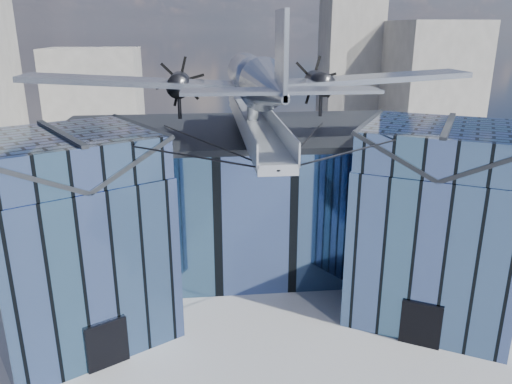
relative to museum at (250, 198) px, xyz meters
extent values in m
plane|color=gray|center=(0.00, -5.82, -5.54)|extent=(120.00, 120.00, 0.00)
cube|color=#425E88|center=(0.00, 3.18, -0.79)|extent=(28.00, 14.00, 9.50)
cube|color=#222428|center=(0.00, 3.18, 4.16)|extent=(28.00, 14.00, 0.40)
cube|color=#425E88|center=(-10.50, -6.82, -0.79)|extent=(11.79, 11.43, 9.50)
cube|color=#425E88|center=(-10.50, -6.82, 5.06)|extent=(11.56, 11.20, 2.20)
cube|color=#222428|center=(-12.45, -7.94, 5.06)|extent=(7.98, 9.23, 2.40)
cube|color=#222428|center=(-8.55, -5.69, 5.06)|extent=(7.98, 9.23, 2.40)
cube|color=#222428|center=(-10.50, -6.82, 6.21)|extent=(4.30, 7.10, 0.18)
cube|color=black|center=(-8.48, -10.33, -4.24)|extent=(2.03, 1.32, 2.60)
cube|color=black|center=(-6.60, -4.57, -0.79)|extent=(0.34, 0.34, 9.50)
cube|color=#425E88|center=(10.50, -6.82, -0.79)|extent=(11.79, 11.43, 9.50)
cube|color=#425E88|center=(10.50, -6.82, 5.06)|extent=(11.56, 11.20, 2.20)
cube|color=#222428|center=(8.55, -5.69, 5.06)|extent=(7.98, 9.23, 2.40)
cube|color=#222428|center=(12.45, -7.94, 5.06)|extent=(7.98, 9.23, 2.40)
cube|color=#222428|center=(10.50, -6.82, 6.21)|extent=(4.30, 7.10, 0.18)
cube|color=black|center=(8.48, -10.33, -4.24)|extent=(2.03, 1.32, 2.60)
cube|color=black|center=(6.60, -4.57, -0.79)|extent=(0.34, 0.34, 9.50)
cube|color=#A3A8B1|center=(0.00, -2.32, 5.56)|extent=(1.80, 21.00, 0.50)
cube|color=#A3A8B1|center=(-0.90, -2.32, 6.21)|extent=(0.08, 21.00, 1.10)
cube|color=#A3A8B1|center=(0.90, -2.32, 6.21)|extent=(0.08, 21.00, 1.10)
cylinder|color=#A3A8B1|center=(0.00, 7.18, 4.89)|extent=(0.44, 0.44, 1.35)
cylinder|color=#A3A8B1|center=(0.00, 1.18, 4.89)|extent=(0.44, 0.44, 1.35)
cylinder|color=#A3A8B1|center=(0.00, -2.82, 4.89)|extent=(0.44, 0.44, 1.35)
cylinder|color=#A3A8B1|center=(0.00, -1.82, 6.51)|extent=(0.70, 0.70, 1.40)
cylinder|color=black|center=(-5.25, -9.82, 5.86)|extent=(10.55, 6.08, 0.69)
cylinder|color=black|center=(5.25, -9.82, 5.86)|extent=(10.55, 6.08, 0.69)
cylinder|color=black|center=(-3.00, -4.32, 5.01)|extent=(6.09, 17.04, 1.19)
cylinder|color=black|center=(3.00, -4.32, 5.01)|extent=(6.09, 17.04, 1.19)
cylinder|color=#A1A6AD|center=(0.00, -1.82, 8.46)|extent=(2.50, 11.00, 2.50)
sphere|color=#A1A6AD|center=(0.00, 3.68, 8.46)|extent=(2.50, 2.50, 2.50)
cube|color=black|center=(0.00, 2.68, 9.15)|extent=(1.60, 1.40, 0.50)
cone|color=#A1A6AD|center=(0.00, -10.82, 8.76)|extent=(2.50, 7.00, 2.50)
cube|color=#A1A6AD|center=(0.00, -13.12, 10.36)|extent=(0.18, 2.40, 3.40)
cube|color=#A1A6AD|center=(0.00, -13.02, 8.96)|extent=(8.00, 1.80, 0.14)
cube|color=#A1A6AD|center=(-7.00, -0.82, 8.16)|extent=(14.00, 3.20, 1.08)
cylinder|color=black|center=(-4.60, -0.22, 7.91)|extent=(1.44, 3.20, 1.44)
cone|color=black|center=(-4.60, 1.58, 7.91)|extent=(0.70, 0.70, 0.70)
cube|color=black|center=(-4.60, 1.73, 7.91)|extent=(1.05, 0.06, 3.33)
cube|color=black|center=(-4.60, 1.73, 7.91)|extent=(2.53, 0.06, 2.53)
cube|color=black|center=(-4.60, 1.73, 7.91)|extent=(3.33, 0.06, 1.05)
cylinder|color=black|center=(-4.60, -0.82, 6.69)|extent=(0.24, 0.24, 1.75)
cube|color=#A1A6AD|center=(7.00, -0.82, 8.16)|extent=(14.00, 3.20, 1.08)
cylinder|color=black|center=(4.60, -0.22, 7.91)|extent=(1.44, 3.20, 1.44)
cone|color=black|center=(4.60, 1.58, 7.91)|extent=(0.70, 0.70, 0.70)
cube|color=black|center=(4.60, 1.73, 7.91)|extent=(1.05, 0.06, 3.33)
cube|color=black|center=(4.60, 1.73, 7.91)|extent=(2.53, 0.06, 2.53)
cube|color=black|center=(4.60, 1.73, 7.91)|extent=(3.33, 0.06, 1.05)
cylinder|color=black|center=(4.60, -0.82, 6.69)|extent=(0.24, 0.24, 1.75)
cube|color=gray|center=(32.00, 42.18, 3.46)|extent=(12.00, 14.00, 18.00)
cube|color=gray|center=(-20.00, 49.18, 1.46)|extent=(14.00, 10.00, 14.00)
cube|color=gray|center=(22.00, 52.18, 7.46)|extent=(9.00, 9.00, 26.00)
cylinder|color=#392516|center=(-16.24, -3.29, -4.29)|extent=(0.43, 0.43, 2.49)
camera|label=1|loc=(-3.15, -33.11, 11.36)|focal=35.00mm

